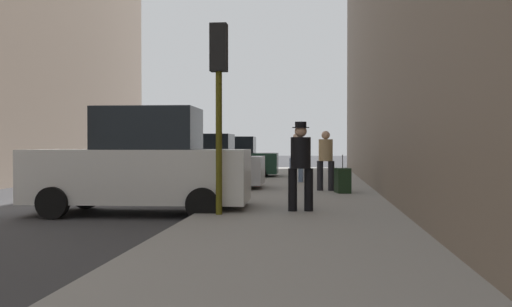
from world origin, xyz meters
TOP-DOWN VIEW (x-y plane):
  - ground_plane at (0.00, 0.00)m, footprint 120.00×120.00m
  - sidewalk at (6.00, 0.00)m, footprint 4.00×40.00m
  - parked_white_van at (2.65, -1.01)m, footprint 4.67×2.20m
  - parked_silver_sedan at (2.65, 4.41)m, footprint 4.24×2.14m
  - parked_dark_green_sedan at (2.65, 10.76)m, footprint 4.26×2.17m
  - fire_hydrant at (4.45, 5.11)m, footprint 0.42×0.22m
  - traffic_light at (4.50, -2.10)m, footprint 0.32×0.32m
  - pedestrian_in_tan_coat at (6.58, 3.69)m, footprint 0.52×0.46m
  - pedestrian_in_jeans at (5.61, 7.28)m, footprint 0.53×0.49m
  - pedestrian_with_fedora at (6.02, -1.38)m, footprint 0.52×0.45m
  - rolling_suitcase at (7.03, 3.01)m, footprint 0.46×0.62m

SIDE VIEW (x-z plane):
  - ground_plane at x=0.00m, z-range 0.00..0.00m
  - sidewalk at x=6.00m, z-range 0.00..0.15m
  - rolling_suitcase at x=7.03m, z-range -0.03..1.01m
  - fire_hydrant at x=4.45m, z-range 0.15..0.85m
  - parked_silver_sedan at x=2.65m, z-range -0.05..1.74m
  - parked_dark_green_sedan at x=2.65m, z-range -0.05..1.74m
  - parked_white_van at x=2.65m, z-range -0.09..2.16m
  - pedestrian_in_tan_coat at x=6.58m, z-range 0.25..1.96m
  - pedestrian_in_jeans at x=5.61m, z-range 0.25..1.96m
  - pedestrian_with_fedora at x=6.02m, z-range 0.25..2.02m
  - traffic_light at x=4.50m, z-range 0.96..4.56m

